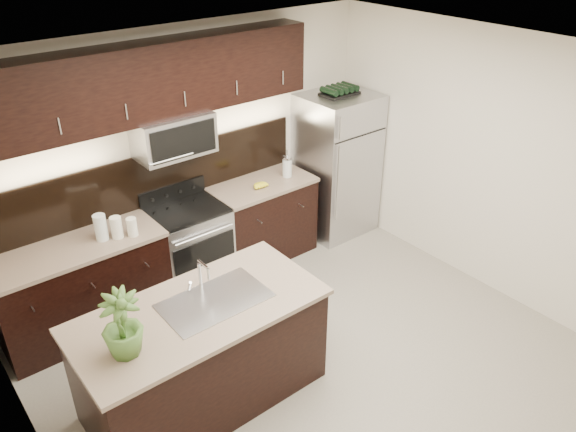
% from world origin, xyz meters
% --- Properties ---
extents(ground, '(4.50, 4.50, 0.00)m').
position_xyz_m(ground, '(0.00, 0.00, 0.00)').
color(ground, gray).
rests_on(ground, ground).
extents(room_walls, '(4.52, 4.02, 2.71)m').
position_xyz_m(room_walls, '(-0.11, -0.04, 1.70)').
color(room_walls, beige).
rests_on(room_walls, ground).
extents(counter_run, '(3.51, 0.65, 0.94)m').
position_xyz_m(counter_run, '(-0.46, 1.69, 0.47)').
color(counter_run, black).
rests_on(counter_run, ground).
extents(upper_fixtures, '(3.49, 0.40, 1.66)m').
position_xyz_m(upper_fixtures, '(-0.43, 1.84, 2.14)').
color(upper_fixtures, black).
rests_on(upper_fixtures, counter_run).
extents(island, '(1.96, 0.96, 0.94)m').
position_xyz_m(island, '(-0.99, 0.20, 0.47)').
color(island, black).
rests_on(island, ground).
extents(sink_faucet, '(0.84, 0.50, 0.28)m').
position_xyz_m(sink_faucet, '(-0.84, 0.21, 0.96)').
color(sink_faucet, silver).
rests_on(sink_faucet, island).
extents(refrigerator, '(0.84, 0.76, 1.75)m').
position_xyz_m(refrigerator, '(1.80, 1.63, 0.88)').
color(refrigerator, '#B2B2B7').
rests_on(refrigerator, ground).
extents(wine_rack, '(0.43, 0.27, 0.10)m').
position_xyz_m(wine_rack, '(1.80, 1.63, 1.80)').
color(wine_rack, black).
rests_on(wine_rack, refrigerator).
extents(plant, '(0.34, 0.34, 0.50)m').
position_xyz_m(plant, '(-1.63, 0.09, 1.19)').
color(plant, '#3E6127').
rests_on(plant, island).
extents(canisters, '(0.36, 0.21, 0.25)m').
position_xyz_m(canisters, '(-1.06, 1.60, 1.05)').
color(canisters, silver).
rests_on(canisters, counter_run).
extents(french_press, '(0.11, 0.11, 0.32)m').
position_xyz_m(french_press, '(1.04, 1.64, 1.06)').
color(french_press, silver).
rests_on(french_press, counter_run).
extents(bananas, '(0.19, 0.15, 0.06)m').
position_xyz_m(bananas, '(0.58, 1.61, 0.97)').
color(bananas, yellow).
rests_on(bananas, counter_run).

